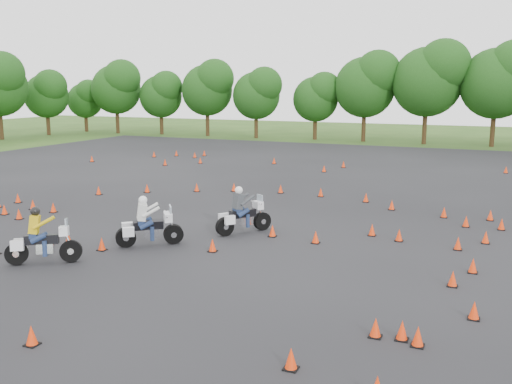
# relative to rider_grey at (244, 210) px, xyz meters

# --- Properties ---
(ground) EXTENTS (140.00, 140.00, 0.00)m
(ground) POSITION_rel_rider_grey_xyz_m (-0.53, -1.53, -0.95)
(ground) COLOR #2D5119
(ground) RESTS_ON ground
(asphalt_pad) EXTENTS (62.00, 62.00, 0.00)m
(asphalt_pad) POSITION_rel_rider_grey_xyz_m (-0.53, 4.47, -0.95)
(asphalt_pad) COLOR black
(asphalt_pad) RESTS_ON ground
(treeline) EXTENTS (86.98, 32.43, 10.96)m
(treeline) POSITION_rel_rider_grey_xyz_m (2.71, 33.55, 3.69)
(treeline) COLOR #184012
(treeline) RESTS_ON ground
(traffic_cones) EXTENTS (36.24, 33.56, 0.45)m
(traffic_cones) POSITION_rel_rider_grey_xyz_m (-0.65, 4.05, -0.72)
(traffic_cones) COLOR #EF350A
(traffic_cones) RESTS_ON asphalt_pad
(rider_grey) EXTENTS (2.04, 2.44, 1.90)m
(rider_grey) POSITION_rel_rider_grey_xyz_m (0.00, 0.00, 0.00)
(rider_grey) COLOR #373A3D
(rider_grey) RESTS_ON ground
(rider_yellow) EXTENTS (2.45, 1.98, 1.88)m
(rider_yellow) POSITION_rel_rider_grey_xyz_m (-4.42, -6.25, -0.01)
(rider_yellow) COLOR gold
(rider_yellow) RESTS_ON ground
(rider_white) EXTENTS (2.39, 2.13, 1.90)m
(rider_white) POSITION_rel_rider_grey_xyz_m (-2.43, -3.02, 0.00)
(rider_white) COLOR silver
(rider_white) RESTS_ON ground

